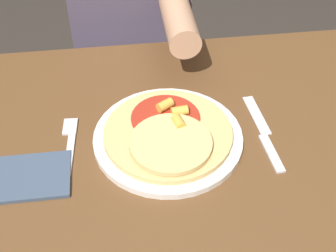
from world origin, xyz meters
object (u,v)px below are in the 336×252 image
(knife, at_px, (264,133))
(person_diner, at_px, (131,18))
(pizza, at_px, (169,134))
(fork, at_px, (70,145))
(plate, at_px, (168,138))
(dining_table, at_px, (193,189))

(knife, distance_m, person_diner, 0.62)
(pizza, xyz_separation_m, knife, (0.19, -0.00, -0.02))
(pizza, height_order, person_diner, person_diner)
(pizza, relative_size, fork, 1.44)
(plate, relative_size, person_diner, 0.25)
(plate, bearing_deg, dining_table, -35.06)
(pizza, bearing_deg, fork, 175.04)
(fork, height_order, knife, same)
(pizza, bearing_deg, dining_table, -30.62)
(knife, bearing_deg, plate, 178.13)
(plate, relative_size, pizza, 1.16)
(pizza, height_order, knife, pizza)
(pizza, bearing_deg, knife, -0.19)
(dining_table, bearing_deg, pizza, 149.38)
(dining_table, xyz_separation_m, plate, (-0.05, 0.03, 0.13))
(pizza, xyz_separation_m, fork, (-0.19, 0.02, -0.02))
(dining_table, distance_m, knife, 0.19)
(plate, xyz_separation_m, fork, (-0.19, 0.01, -0.00))
(dining_table, xyz_separation_m, pizza, (-0.05, 0.03, 0.14))
(dining_table, height_order, fork, fork)
(fork, relative_size, knife, 0.80)
(plate, height_order, fork, plate)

